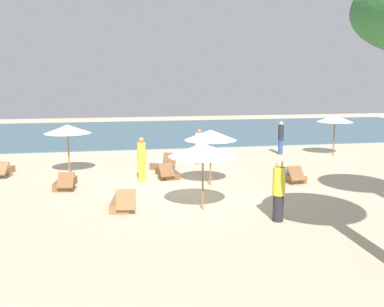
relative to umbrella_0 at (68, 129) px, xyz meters
name	(u,v)px	position (x,y,z in m)	size (l,w,h in m)	color
ground_plane	(190,187)	(4.61, -3.32, -1.91)	(60.00, 60.00, 0.00)	beige
ocean_water	(149,132)	(4.61, 13.68, -1.88)	(48.00, 16.00, 0.06)	#3D6075
umbrella_0	(68,129)	(0.00, 0.00, 0.00)	(1.95, 1.95, 2.10)	olive
umbrella_1	(211,135)	(5.44, -3.08, 0.01)	(1.96, 1.96, 2.11)	olive
umbrella_3	(203,150)	(4.50, -6.13, -0.03)	(2.11, 2.11, 2.09)	olive
umbrella_4	(335,119)	(13.25, 2.06, 0.03)	(1.86, 1.86, 2.12)	brown
lounger_1	(0,172)	(-2.83, 0.15, -1.74)	(1.03, 1.80, 0.67)	olive
lounger_2	(65,183)	(0.05, -2.49, -1.74)	(0.80, 1.75, 0.69)	brown
lounger_3	(291,176)	(8.76, -2.94, -1.73)	(0.77, 1.75, 0.68)	brown
lounger_4	(122,203)	(2.05, -5.53, -1.74)	(0.82, 1.70, 0.75)	olive
lounger_5	(167,173)	(4.02, -1.41, -1.73)	(0.91, 1.78, 0.68)	brown
lounger_6	(162,163)	(4.03, 0.61, -1.73)	(1.22, 1.73, 0.74)	brown
person_0	(142,159)	(2.93, -1.96, -1.02)	(0.47, 0.47, 1.75)	yellow
person_1	(281,137)	(10.65, 2.89, -1.01)	(0.37, 0.37, 1.76)	#2D4C8C
person_3	(199,147)	(5.86, 1.07, -1.08)	(0.41, 0.41, 1.66)	#D17299
person_4	(279,191)	(6.38, -7.61, -1.02)	(0.50, 0.50, 1.77)	#26262D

